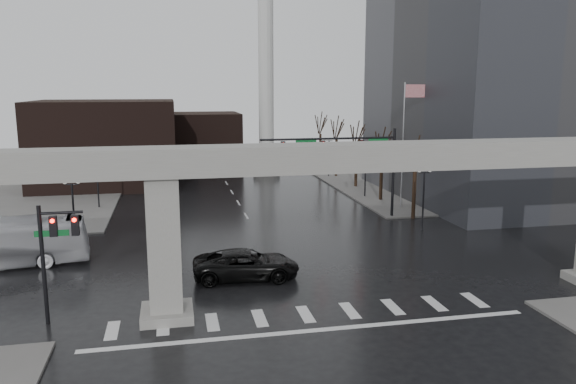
# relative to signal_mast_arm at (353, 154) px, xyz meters

# --- Properties ---
(ground) EXTENTS (160.00, 160.00, 0.00)m
(ground) POSITION_rel_signal_mast_arm_xyz_m (-8.99, -18.80, -5.83)
(ground) COLOR black
(ground) RESTS_ON ground
(sidewalk_ne) EXTENTS (28.00, 36.00, 0.15)m
(sidewalk_ne) POSITION_rel_signal_mast_arm_xyz_m (17.01, 17.20, -5.75)
(sidewalk_ne) COLOR slate
(sidewalk_ne) RESTS_ON ground
(elevated_guideway) EXTENTS (48.00, 2.60, 8.70)m
(elevated_guideway) POSITION_rel_signal_mast_arm_xyz_m (-7.73, -18.80, 1.05)
(elevated_guideway) COLOR gray
(elevated_guideway) RESTS_ON ground
(building_far_left) EXTENTS (16.00, 14.00, 10.00)m
(building_far_left) POSITION_rel_signal_mast_arm_xyz_m (-22.99, 23.20, -0.83)
(building_far_left) COLOR black
(building_far_left) RESTS_ON ground
(building_far_mid) EXTENTS (10.00, 10.00, 8.00)m
(building_far_mid) POSITION_rel_signal_mast_arm_xyz_m (-10.99, 33.20, -1.83)
(building_far_mid) COLOR black
(building_far_mid) RESTS_ON ground
(smokestack) EXTENTS (3.60, 3.60, 30.00)m
(smokestack) POSITION_rel_signal_mast_arm_xyz_m (-2.99, 27.20, 7.52)
(smokestack) COLOR silver
(smokestack) RESTS_ON ground
(signal_mast_arm) EXTENTS (12.12, 0.43, 8.00)m
(signal_mast_arm) POSITION_rel_signal_mast_arm_xyz_m (0.00, 0.00, 0.00)
(signal_mast_arm) COLOR black
(signal_mast_arm) RESTS_ON ground
(signal_left_pole) EXTENTS (2.30, 0.30, 6.00)m
(signal_left_pole) POSITION_rel_signal_mast_arm_xyz_m (-21.24, -18.30, -1.76)
(signal_left_pole) COLOR black
(signal_left_pole) RESTS_ON ground
(flagpole_assembly) EXTENTS (2.06, 0.12, 12.00)m
(flagpole_assembly) POSITION_rel_signal_mast_arm_xyz_m (6.30, 3.20, 1.70)
(flagpole_assembly) COLOR silver
(flagpole_assembly) RESTS_ON ground
(lamp_right_0) EXTENTS (1.22, 0.32, 5.11)m
(lamp_right_0) POSITION_rel_signal_mast_arm_xyz_m (4.51, -4.80, -2.36)
(lamp_right_0) COLOR black
(lamp_right_0) RESTS_ON ground
(lamp_right_1) EXTENTS (1.22, 0.32, 5.11)m
(lamp_right_1) POSITION_rel_signal_mast_arm_xyz_m (4.51, 9.20, -2.36)
(lamp_right_1) COLOR black
(lamp_right_1) RESTS_ON ground
(lamp_right_2) EXTENTS (1.22, 0.32, 5.11)m
(lamp_right_2) POSITION_rel_signal_mast_arm_xyz_m (4.51, 23.20, -2.36)
(lamp_right_2) COLOR black
(lamp_right_2) RESTS_ON ground
(lamp_left_0) EXTENTS (1.22, 0.32, 5.11)m
(lamp_left_0) POSITION_rel_signal_mast_arm_xyz_m (-22.49, -4.80, -2.36)
(lamp_left_0) COLOR black
(lamp_left_0) RESTS_ON ground
(lamp_left_1) EXTENTS (1.22, 0.32, 5.11)m
(lamp_left_1) POSITION_rel_signal_mast_arm_xyz_m (-22.49, 9.20, -2.36)
(lamp_left_1) COLOR black
(lamp_left_1) RESTS_ON ground
(lamp_left_2) EXTENTS (1.22, 0.32, 5.11)m
(lamp_left_2) POSITION_rel_signal_mast_arm_xyz_m (-22.49, 23.20, -2.36)
(lamp_left_2) COLOR black
(lamp_left_2) RESTS_ON ground
(tree_right_0) EXTENTS (1.09, 1.58, 7.50)m
(tree_right_0) POSITION_rel_signal_mast_arm_xyz_m (5.54, -0.78, -3.04)
(tree_right_0) COLOR black
(tree_right_0) RESTS_ON ground
(tree_right_1) EXTENTS (1.09, 1.61, 7.67)m
(tree_right_1) POSITION_rel_signal_mast_arm_xyz_m (5.54, 7.22, -2.98)
(tree_right_1) COLOR black
(tree_right_1) RESTS_ON ground
(tree_right_2) EXTENTS (1.10, 1.63, 7.85)m
(tree_right_2) POSITION_rel_signal_mast_arm_xyz_m (5.54, 15.22, -2.91)
(tree_right_2) COLOR black
(tree_right_2) RESTS_ON ground
(tree_right_3) EXTENTS (1.11, 1.66, 8.02)m
(tree_right_3) POSITION_rel_signal_mast_arm_xyz_m (5.54, 23.22, -2.85)
(tree_right_3) COLOR black
(tree_right_3) RESTS_ON ground
(tree_right_4) EXTENTS (1.12, 1.69, 8.19)m
(tree_right_4) POSITION_rel_signal_mast_arm_xyz_m (5.54, 31.22, -2.79)
(tree_right_4) COLOR black
(tree_right_4) RESTS_ON ground
(pickup_truck) EXTENTS (6.64, 3.41, 1.79)m
(pickup_truck) POSITION_rel_signal_mast_arm_xyz_m (-11.25, -13.71, -4.93)
(pickup_truck) COLOR black
(pickup_truck) RESTS_ON ground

